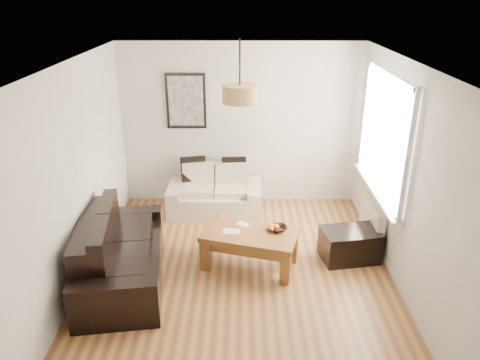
{
  "coord_description": "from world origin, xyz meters",
  "views": [
    {
      "loc": [
        0.03,
        -4.82,
        3.34
      ],
      "look_at": [
        0.0,
        0.6,
        1.05
      ],
      "focal_mm": 34.3,
      "sensor_mm": 36.0,
      "label": 1
    }
  ],
  "objects_px": {
    "loveseat_cream": "(215,191)",
    "ottoman": "(350,245)",
    "sofa_leather": "(121,251)",
    "coffee_table": "(250,249)"
  },
  "relations": [
    {
      "from": "coffee_table",
      "to": "ottoman",
      "type": "bearing_deg",
      "value": 7.15
    },
    {
      "from": "loveseat_cream",
      "to": "ottoman",
      "type": "xyz_separation_m",
      "value": [
        1.86,
        -1.37,
        -0.15
      ]
    },
    {
      "from": "sofa_leather",
      "to": "coffee_table",
      "type": "distance_m",
      "value": 1.6
    },
    {
      "from": "sofa_leather",
      "to": "coffee_table",
      "type": "xyz_separation_m",
      "value": [
        1.56,
        0.33,
        -0.17
      ]
    },
    {
      "from": "loveseat_cream",
      "to": "sofa_leather",
      "type": "distance_m",
      "value": 2.13
    },
    {
      "from": "sofa_leather",
      "to": "ottoman",
      "type": "height_order",
      "value": "sofa_leather"
    },
    {
      "from": "loveseat_cream",
      "to": "ottoman",
      "type": "distance_m",
      "value": 2.31
    },
    {
      "from": "loveseat_cream",
      "to": "ottoman",
      "type": "relative_size",
      "value": 1.99
    },
    {
      "from": "sofa_leather",
      "to": "coffee_table",
      "type": "height_order",
      "value": "sofa_leather"
    },
    {
      "from": "coffee_table",
      "to": "ottoman",
      "type": "xyz_separation_m",
      "value": [
        1.32,
        0.17,
        -0.03
      ]
    }
  ]
}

